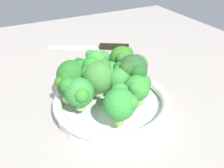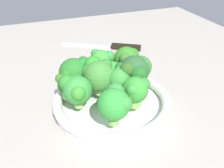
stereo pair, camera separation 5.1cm
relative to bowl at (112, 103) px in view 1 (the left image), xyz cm
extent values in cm
cube|color=#A79E94|center=(3.73, 3.44, -3.11)|extent=(130.00, 130.00, 2.50)
cylinder|color=white|center=(0.00, 0.00, -1.04)|extent=(24.00, 24.00, 1.64)
torus|color=white|center=(0.00, 0.00, 0.78)|extent=(25.00, 25.00, 2.01)
cylinder|color=#81B34E|center=(3.42, -8.23, 2.76)|extent=(2.52, 2.52, 1.95)
sphere|color=#33702F|center=(3.42, -8.23, 5.40)|extent=(5.12, 5.12, 5.12)
sphere|color=#2F6F31|center=(5.30, -7.61, 5.93)|extent=(2.51, 2.51, 2.51)
sphere|color=#327722|center=(1.81, -7.72, 5.99)|extent=(2.43, 2.43, 2.43)
cylinder|color=#97D86C|center=(2.66, 8.52, 2.66)|extent=(2.63, 2.63, 1.76)
sphere|color=#2C7427|center=(2.66, 8.52, 4.94)|extent=(4.30, 4.30, 4.30)
sphere|color=#226A21|center=(1.88, 9.56, 6.05)|extent=(1.81, 1.81, 1.81)
sphere|color=#346C22|center=(3.46, 9.80, 6.02)|extent=(2.07, 2.07, 2.07)
cylinder|color=#77C05A|center=(0.76, -5.26, 3.13)|extent=(1.95, 1.95, 2.68)
sphere|color=#29562D|center=(0.76, -5.26, 6.54)|extent=(6.36, 6.36, 6.36)
sphere|color=#1E612B|center=(1.73, -2.76, 6.96)|extent=(2.90, 2.90, 2.90)
sphere|color=#2C571F|center=(-0.41, -3.09, 7.79)|extent=(3.05, 3.05, 3.05)
sphere|color=#1E5D20|center=(-1.60, -5.17, 6.92)|extent=(3.67, 3.67, 3.67)
cylinder|color=#7FC453|center=(8.16, 3.13, 2.75)|extent=(2.00, 2.00, 1.92)
sphere|color=#237326|center=(8.16, 3.13, 5.21)|extent=(4.62, 4.62, 4.62)
sphere|color=#246A29|center=(8.02, 1.38, 5.86)|extent=(2.73, 2.73, 2.73)
sphere|color=#24792A|center=(6.86, 2.12, 5.45)|extent=(2.34, 2.34, 2.34)
sphere|color=#27682B|center=(9.61, 2.99, 6.09)|extent=(2.38, 2.38, 2.38)
cylinder|color=#8BC464|center=(3.75, -1.45, 2.90)|extent=(2.66, 2.66, 2.22)
sphere|color=green|center=(3.75, -1.45, 5.48)|extent=(4.53, 4.53, 4.53)
sphere|color=#428D35|center=(2.94, -0.19, 6.33)|extent=(2.45, 2.45, 2.45)
sphere|color=#348A34|center=(5.51, -0.85, 6.06)|extent=(1.88, 1.88, 1.88)
cylinder|color=#95CD5F|center=(-8.22, 2.76, 2.93)|extent=(1.97, 1.97, 2.29)
sphere|color=green|center=(-8.22, 2.76, 5.96)|extent=(5.81, 5.81, 5.81)
sphere|color=#32843B|center=(-6.28, 1.72, 7.20)|extent=(3.19, 3.19, 3.19)
sphere|color=#338834|center=(-9.57, 1.40, 6.71)|extent=(2.86, 2.86, 2.86)
cylinder|color=#A2D761|center=(-0.97, 7.43, 2.74)|extent=(1.82, 1.82, 1.91)
sphere|color=#348C39|center=(-0.97, 7.43, 5.55)|extent=(5.69, 5.69, 5.69)
sphere|color=#2D7B2B|center=(0.44, 9.11, 6.83)|extent=(3.15, 3.15, 3.15)
sphere|color=#34882B|center=(-3.01, 7.73, 6.23)|extent=(2.83, 2.83, 2.83)
cylinder|color=#A2C868|center=(9.62, -0.77, 2.83)|extent=(2.26, 2.26, 2.09)
sphere|color=#3D8F36|center=(9.62, -0.77, 5.55)|extent=(5.14, 5.14, 5.14)
sphere|color=#30843F|center=(9.13, -2.65, 6.39)|extent=(2.94, 2.94, 2.94)
sphere|color=#348A3E|center=(11.42, -0.11, 6.70)|extent=(2.30, 2.30, 2.30)
sphere|color=#398738|center=(9.53, -2.85, 6.31)|extent=(2.09, 2.09, 2.09)
cylinder|color=#96CB74|center=(1.95, 2.12, 2.86)|extent=(1.96, 1.96, 2.14)
sphere|color=#3C7F34|center=(1.95, 2.12, 6.04)|extent=(6.51, 6.51, 6.51)
sphere|color=#2C7C2C|center=(2.98, 0.21, 7.67)|extent=(2.65, 2.65, 2.65)
sphere|color=#2D8A28|center=(4.29, 2.61, 7.61)|extent=(3.72, 3.72, 3.72)
sphere|color=#358530|center=(3.19, 3.61, 6.53)|extent=(3.79, 3.79, 3.79)
cylinder|color=#8CC159|center=(-4.49, -3.10, 2.76)|extent=(2.76, 2.76, 1.94)
sphere|color=#348D31|center=(-4.49, -3.10, 5.41)|extent=(5.17, 5.17, 5.17)
sphere|color=#348837|center=(-5.56, -1.92, 6.38)|extent=(2.37, 2.37, 2.37)
sphere|color=#2F7B31|center=(-4.78, -4.70, 6.48)|extent=(2.61, 2.61, 2.61)
cylinder|color=#7CB54E|center=(7.07, -6.19, 3.04)|extent=(1.98, 1.98, 2.51)
sphere|color=#327923|center=(7.07, -6.19, 6.18)|extent=(5.80, 5.80, 5.80)
sphere|color=#307A26|center=(7.43, -7.90, 7.00)|extent=(2.88, 2.88, 2.88)
sphere|color=#356B2B|center=(5.04, -4.92, 7.37)|extent=(2.52, 2.52, 2.52)
cylinder|color=#93CB64|center=(-0.54, -1.33, 3.13)|extent=(2.75, 2.75, 2.69)
sphere|color=#368636|center=(-0.54, -1.33, 5.97)|extent=(4.60, 4.60, 4.60)
sphere|color=#358C39|center=(0.24, -0.30, 6.69)|extent=(2.33, 2.33, 2.33)
sphere|color=green|center=(0.88, -1.92, 6.93)|extent=(2.06, 2.06, 2.06)
cylinder|color=#7DBC50|center=(6.18, 6.50, 2.62)|extent=(2.24, 2.24, 1.66)
sphere|color=#277027|center=(6.18, 6.50, 5.51)|extent=(6.33, 6.33, 6.33)
sphere|color=#28791F|center=(4.88, 7.98, 5.97)|extent=(2.83, 2.83, 2.83)
sphere|color=#21792C|center=(6.08, 4.23, 7.16)|extent=(2.73, 2.73, 2.73)
cube|color=silver|center=(35.99, -4.38, -1.66)|extent=(11.02, 15.89, 0.40)
cube|color=black|center=(29.11, -15.76, -1.11)|extent=(6.85, 9.35, 1.50)
camera|label=1|loc=(-39.07, 20.07, 31.75)|focal=40.42mm
camera|label=2|loc=(-41.15, 15.36, 31.75)|focal=40.42mm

